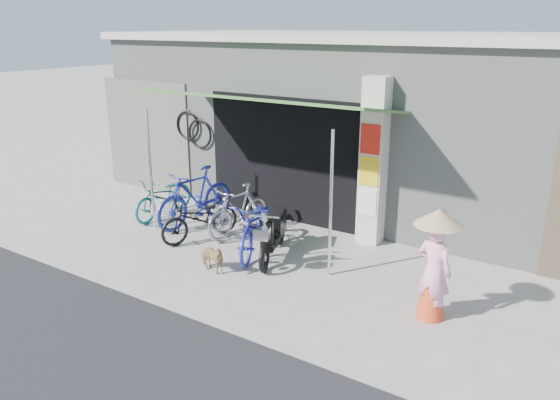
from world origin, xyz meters
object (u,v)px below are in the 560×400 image
Objects in this scene: nun at (434,264)px; bike_silver at (239,210)px; bike_teal at (164,197)px; bike_black at (200,219)px; bike_navy at (257,226)px; street_dog at (212,258)px; bike_blue at (195,197)px; moped at (273,233)px.

bike_silver is at bearing -1.23° from nun.
bike_teal is 1.90m from bike_silver.
bike_teal is 1.04× the size of bike_black.
bike_navy is 3.34m from nun.
street_dog is (1.07, -0.97, -0.17)m from bike_black.
bike_navy is at bearing -7.59° from bike_blue.
nun is at bearing -29.72° from bike_navy.
bike_teal reaches higher than bike_black.
bike_blue is at bearing 146.84° from moped.
bike_navy is 1.20× the size of nun.
bike_teal is 1.05× the size of nun.
bike_silver is at bearing 31.63° from street_dog.
street_dog is (2.56, -1.54, -0.19)m from bike_teal.
bike_navy is 1.15× the size of moped.
bike_black is 4.54m from nun.
moped is 1.04× the size of nun.
bike_silver is 1.03× the size of nun.
moped is at bearing -18.11° from bike_silver.
bike_black is 1.01× the size of nun.
nun is (3.29, -0.52, 0.30)m from bike_navy.
bike_silver reaches higher than street_dog.
bike_blue is 2.33m from street_dog.
bike_silver is at bearing 75.55° from bike_black.
street_dog is at bearing -33.66° from bike_teal.
nun is at bearing 14.16° from bike_black.
bike_teal is 1.02× the size of bike_silver.
bike_teal is 6.08m from nun.
bike_silver is at bearing -1.13° from bike_teal.
bike_teal is 3.08m from moped.
bike_black is at bearing 162.84° from moped.
nun is (4.08, -1.05, 0.31)m from bike_silver.
nun is (5.13, -1.01, 0.22)m from bike_blue.
bike_navy is 3.23× the size of street_dog.
bike_blue reaches higher than bike_teal.
bike_silver reaches higher than bike_black.
bike_black is 1.56m from moped.
bike_silver is 0.95m from bike_navy.
nun is (4.50, -0.43, 0.37)m from bike_black.
moped reaches higher than bike_teal.
bike_blue is at bearing -171.59° from bike_silver.
bike_silver is 2.76× the size of street_dog.
bike_navy reaches higher than moped.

